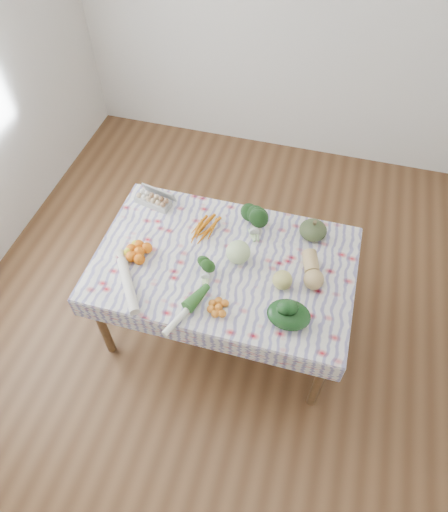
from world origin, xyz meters
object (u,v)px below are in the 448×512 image
at_px(dining_table, 224,269).
at_px(butternut_squash, 312,269).
at_px(cabbage, 238,252).
at_px(egg_carton, 153,201).
at_px(grapefruit, 282,280).
at_px(kabocha_squash, 313,230).

height_order(dining_table, butternut_squash, butternut_squash).
height_order(cabbage, butternut_squash, cabbage).
bearing_deg(egg_carton, cabbage, -12.58).
distance_m(dining_table, butternut_squash, 0.57).
height_order(egg_carton, grapefruit, grapefruit).
distance_m(dining_table, grapefruit, 0.43).
distance_m(butternut_squash, grapefruit, 0.21).
bearing_deg(dining_table, kabocha_squash, 35.77).
bearing_deg(kabocha_squash, egg_carton, -179.85).
bearing_deg(dining_table, grapefruit, -12.45).
xyz_separation_m(egg_carton, butternut_squash, (1.17, -0.32, 0.03)).
distance_m(egg_carton, cabbage, 0.78).
xyz_separation_m(dining_table, kabocha_squash, (0.51, 0.37, 0.14)).
relative_size(cabbage, butternut_squash, 0.57).
xyz_separation_m(kabocha_squash, cabbage, (-0.43, -0.33, 0.02)).
bearing_deg(egg_carton, dining_table, -18.16).
distance_m(dining_table, cabbage, 0.18).
height_order(dining_table, kabocha_squash, kabocha_squash).
bearing_deg(dining_table, cabbage, 25.73).
height_order(dining_table, grapefruit, grapefruit).
distance_m(egg_carton, kabocha_squash, 1.13).
relative_size(kabocha_squash, cabbage, 1.18).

